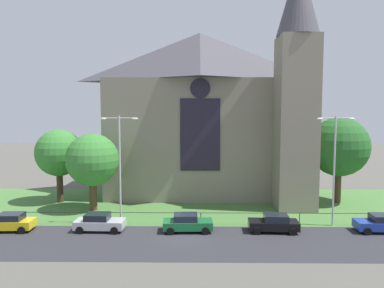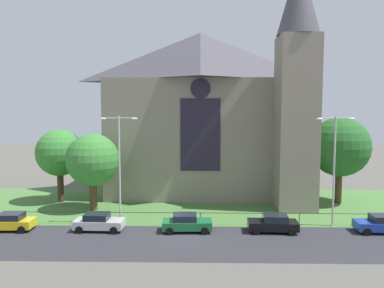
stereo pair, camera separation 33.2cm
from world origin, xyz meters
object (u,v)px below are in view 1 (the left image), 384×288
(tree_right_far, at_px, (339,147))
(tree_left_near, at_px, (92,160))
(streetlamp_far, at_px, (335,158))
(parked_car_green, at_px, (187,223))
(streetlamp_near, at_px, (120,158))
(parked_car_yellow, at_px, (9,222))
(parked_car_black, at_px, (274,223))
(parked_car_silver, at_px, (99,222))
(parked_car_blue, at_px, (381,223))
(church_building, at_px, (206,111))
(tree_left_far, at_px, (59,153))

(tree_right_far, xyz_separation_m, tree_left_near, (-26.72, -3.54, -1.07))
(streetlamp_far, relative_size, parked_car_green, 2.32)
(streetlamp_far, bearing_deg, tree_left_near, 167.67)
(tree_left_near, xyz_separation_m, streetlamp_near, (3.91, -5.04, 0.89))
(streetlamp_far, xyz_separation_m, parked_car_yellow, (-28.43, -1.80, -5.38))
(parked_car_green, distance_m, parked_car_black, 7.41)
(tree_right_far, bearing_deg, parked_car_silver, -157.04)
(parked_car_yellow, distance_m, parked_car_blue, 31.95)
(church_building, relative_size, tree_right_far, 2.69)
(church_building, distance_m, streetlamp_far, 17.96)
(streetlamp_far, xyz_separation_m, parked_car_silver, (-20.64, -1.72, -5.38))
(tree_right_far, distance_m, parked_car_silver, 26.98)
(parked_car_green, xyz_separation_m, parked_car_blue, (16.57, 0.05, 0.00))
(tree_left_near, distance_m, parked_car_blue, 27.79)
(church_building, height_order, tree_left_near, church_building)
(parked_car_silver, xyz_separation_m, parked_car_black, (15.00, -0.06, 0.00))
(tree_right_far, relative_size, parked_car_silver, 2.27)
(parked_car_yellow, bearing_deg, streetlamp_near, -171.09)
(streetlamp_near, xyz_separation_m, parked_car_blue, (22.66, -1.74, -5.39))
(tree_left_far, relative_size, tree_left_near, 1.03)
(tree_right_far, distance_m, parked_car_green, 20.45)
(streetlamp_near, relative_size, parked_car_black, 2.31)
(tree_left_far, xyz_separation_m, streetlamp_far, (27.78, -8.41, 0.54))
(tree_right_far, relative_size, parked_car_green, 2.27)
(tree_right_far, height_order, parked_car_green, tree_right_far)
(parked_car_green, bearing_deg, tree_left_near, 143.49)
(church_building, height_order, parked_car_green, church_building)
(tree_left_far, height_order, tree_left_near, tree_left_far)
(parked_car_yellow, distance_m, parked_car_silver, 7.79)
(tree_left_near, xyz_separation_m, parked_car_blue, (26.57, -6.78, -4.50))
(church_building, distance_m, parked_car_green, 18.12)
(tree_right_far, relative_size, streetlamp_far, 0.98)
(tree_right_far, xyz_separation_m, parked_car_silver, (-24.31, -10.30, -5.58))
(tree_left_far, height_order, streetlamp_far, streetlamp_far)
(parked_car_yellow, height_order, parked_car_silver, same)
(church_building, height_order, streetlamp_far, church_building)
(parked_car_green, distance_m, parked_car_blue, 16.57)
(tree_left_far, distance_m, parked_car_blue, 33.26)
(parked_car_yellow, xyz_separation_m, parked_car_blue, (31.95, 0.06, 0.00))
(tree_right_far, bearing_deg, parked_car_blue, -90.81)
(parked_car_silver, height_order, parked_car_black, same)
(church_building, distance_m, parked_car_blue, 23.17)
(tree_right_far, distance_m, tree_left_far, 31.46)
(streetlamp_near, xyz_separation_m, parked_car_black, (13.50, -1.78, -5.39))
(tree_left_near, bearing_deg, tree_left_far, 144.48)
(parked_car_silver, bearing_deg, parked_car_black, 1.53)
(streetlamp_far, xyz_separation_m, parked_car_green, (-13.05, -1.79, -5.38))
(church_building, distance_m, parked_car_yellow, 25.00)
(tree_left_near, bearing_deg, streetlamp_far, -12.33)
(parked_car_blue, bearing_deg, tree_left_far, -16.05)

